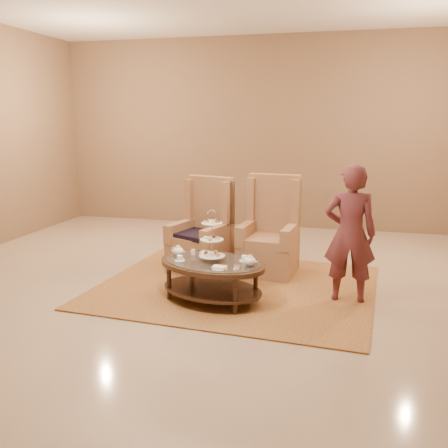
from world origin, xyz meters
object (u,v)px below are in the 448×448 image
(armchair_left, at_px, (203,239))
(person, at_px, (350,234))
(tea_table, at_px, (212,269))
(armchair_right, at_px, (270,241))

(armchair_left, distance_m, person, 2.08)
(tea_table, bearing_deg, armchair_left, 128.70)
(tea_table, distance_m, armchair_right, 1.31)
(armchair_left, xyz_separation_m, person, (1.91, -0.74, 0.35))
(armchair_right, height_order, person, person)
(tea_table, height_order, person, person)
(tea_table, xyz_separation_m, armchair_right, (0.45, 1.23, 0.05))
(tea_table, relative_size, person, 0.94)
(armchair_right, xyz_separation_m, person, (1.02, -0.85, 0.34))
(tea_table, distance_m, armchair_left, 1.20)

